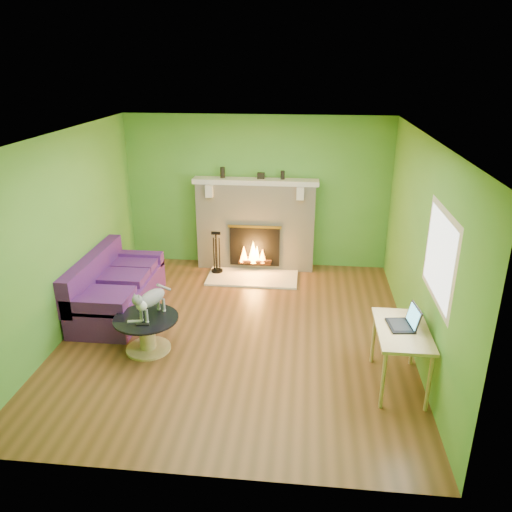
# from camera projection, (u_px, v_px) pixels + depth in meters

# --- Properties ---
(floor) EXTENTS (5.00, 5.00, 0.00)m
(floor) POSITION_uv_depth(u_px,v_px,m) (237.00, 332.00, 6.71)
(floor) COLOR brown
(floor) RESTS_ON ground
(ceiling) EXTENTS (5.00, 5.00, 0.00)m
(ceiling) POSITION_uv_depth(u_px,v_px,m) (234.00, 136.00, 5.76)
(ceiling) COLOR white
(ceiling) RESTS_ON wall_back
(wall_back) EXTENTS (5.00, 0.00, 5.00)m
(wall_back) POSITION_uv_depth(u_px,v_px,m) (257.00, 192.00, 8.55)
(wall_back) COLOR #4D9531
(wall_back) RESTS_ON floor
(wall_front) EXTENTS (5.00, 0.00, 5.00)m
(wall_front) POSITION_uv_depth(u_px,v_px,m) (191.00, 349.00, 3.92)
(wall_front) COLOR #4D9531
(wall_front) RESTS_ON floor
(wall_left) EXTENTS (0.00, 5.00, 5.00)m
(wall_left) POSITION_uv_depth(u_px,v_px,m) (64.00, 236.00, 6.46)
(wall_left) COLOR #4D9531
(wall_left) RESTS_ON floor
(wall_right) EXTENTS (0.00, 5.00, 5.00)m
(wall_right) POSITION_uv_depth(u_px,v_px,m) (420.00, 248.00, 6.02)
(wall_right) COLOR #4D9531
(wall_right) RESTS_ON floor
(window_frame) EXTENTS (0.00, 1.20, 1.20)m
(window_frame) POSITION_uv_depth(u_px,v_px,m) (440.00, 257.00, 5.09)
(window_frame) COLOR silver
(window_frame) RESTS_ON wall_right
(window_pane) EXTENTS (0.00, 1.06, 1.06)m
(window_pane) POSITION_uv_depth(u_px,v_px,m) (439.00, 256.00, 5.09)
(window_pane) COLOR white
(window_pane) RESTS_ON wall_right
(fireplace) EXTENTS (2.10, 0.46, 1.58)m
(fireplace) POSITION_uv_depth(u_px,v_px,m) (256.00, 225.00, 8.57)
(fireplace) COLOR beige
(fireplace) RESTS_ON floor
(hearth) EXTENTS (1.50, 0.75, 0.03)m
(hearth) POSITION_uv_depth(u_px,v_px,m) (252.00, 277.00, 8.37)
(hearth) COLOR beige
(hearth) RESTS_ON floor
(mantel) EXTENTS (2.10, 0.28, 0.08)m
(mantel) POSITION_uv_depth(u_px,v_px,m) (256.00, 181.00, 8.27)
(mantel) COLOR beige
(mantel) RESTS_ON fireplace
(sofa) EXTENTS (0.87, 1.86, 0.84)m
(sofa) POSITION_uv_depth(u_px,v_px,m) (115.00, 289.00, 7.22)
(sofa) COLOR #4C1A64
(sofa) RESTS_ON floor
(coffee_table) EXTENTS (0.80, 0.80, 0.45)m
(coffee_table) POSITION_uv_depth(u_px,v_px,m) (147.00, 331.00, 6.23)
(coffee_table) COLOR tan
(coffee_table) RESTS_ON floor
(desk) EXTENTS (0.56, 0.96, 0.71)m
(desk) POSITION_uv_depth(u_px,v_px,m) (402.00, 336.00, 5.42)
(desk) COLOR tan
(desk) RESTS_ON floor
(cat) EXTENTS (0.47, 0.70, 0.41)m
(cat) POSITION_uv_depth(u_px,v_px,m) (152.00, 301.00, 6.12)
(cat) COLOR slate
(cat) RESTS_ON coffee_table
(remote_silver) EXTENTS (0.18, 0.08, 0.02)m
(remote_silver) POSITION_uv_depth(u_px,v_px,m) (135.00, 321.00, 6.05)
(remote_silver) COLOR #969699
(remote_silver) RESTS_ON coffee_table
(remote_black) EXTENTS (0.16, 0.06, 0.02)m
(remote_black) POSITION_uv_depth(u_px,v_px,m) (143.00, 324.00, 5.99)
(remote_black) COLOR black
(remote_black) RESTS_ON coffee_table
(laptop) EXTENTS (0.33, 0.37, 0.25)m
(laptop) POSITION_uv_depth(u_px,v_px,m) (401.00, 316.00, 5.39)
(laptop) COLOR black
(laptop) RESTS_ON desk
(fire_tools) EXTENTS (0.19, 0.19, 0.73)m
(fire_tools) POSITION_uv_depth(u_px,v_px,m) (216.00, 252.00, 8.44)
(fire_tools) COLOR black
(fire_tools) RESTS_ON hearth
(mantel_vase_left) EXTENTS (0.08, 0.08, 0.18)m
(mantel_vase_left) POSITION_uv_depth(u_px,v_px,m) (223.00, 173.00, 8.31)
(mantel_vase_left) COLOR black
(mantel_vase_left) RESTS_ON mantel
(mantel_vase_right) EXTENTS (0.07, 0.07, 0.14)m
(mantel_vase_right) POSITION_uv_depth(u_px,v_px,m) (283.00, 175.00, 8.21)
(mantel_vase_right) COLOR black
(mantel_vase_right) RESTS_ON mantel
(mantel_box) EXTENTS (0.12, 0.08, 0.10)m
(mantel_box) POSITION_uv_depth(u_px,v_px,m) (261.00, 176.00, 8.26)
(mantel_box) COLOR black
(mantel_box) RESTS_ON mantel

